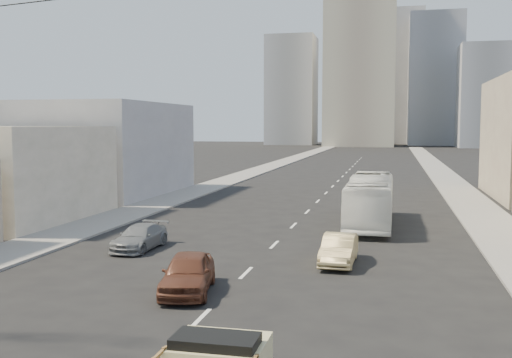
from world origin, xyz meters
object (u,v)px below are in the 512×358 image
at_px(city_bus, 370,200).
at_px(sedan_brown, 188,273).
at_px(sedan_tan, 339,249).
at_px(sedan_grey, 140,237).

distance_m(city_bus, sedan_brown, 17.52).
relative_size(sedan_brown, sedan_tan, 1.08).
height_order(sedan_brown, sedan_tan, sedan_brown).
distance_m(sedan_brown, sedan_grey, 8.28).
relative_size(city_bus, sedan_grey, 2.69).
bearing_deg(city_bus, sedan_brown, -109.51).
bearing_deg(sedan_brown, sedan_grey, 115.17).
xyz_separation_m(sedan_brown, sedan_grey, (-4.85, 6.71, -0.13)).
bearing_deg(sedan_brown, city_bus, 59.66).
bearing_deg(sedan_tan, sedan_grey, 175.52).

